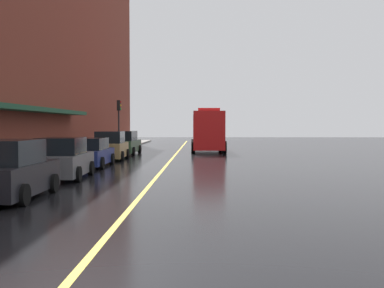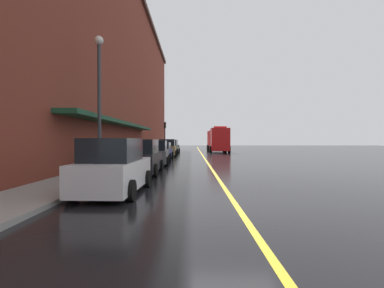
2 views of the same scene
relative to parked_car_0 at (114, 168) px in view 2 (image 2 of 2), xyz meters
The scene contains 16 objects.
ground_plane 23.38m from the parked_car_0, 80.47° to the left, with size 112.00×112.00×0.00m, color black.
sidewalk_left 23.18m from the parked_car_0, 95.78° to the left, with size 2.40×70.00×0.15m, color gray.
lane_center_stripe 23.38m from the parked_car_0, 80.47° to the left, with size 0.16×70.00×0.01m, color gold.
brick_building_left 24.98m from the parked_car_0, 109.44° to the left, with size 9.66×64.00×19.36m.
parked_car_0 is the anchor object (origin of this frame).
parked_car_1 5.61m from the parked_car_0, 91.09° to the left, with size 2.08×4.38×1.84m.
parked_car_2 11.22m from the parked_car_0, 90.37° to the left, with size 2.19×4.43×1.75m.
parked_car_3 16.89m from the parked_car_0, 90.61° to the left, with size 1.97×4.77×1.58m.
parked_car_4 22.11m from the parked_car_0, 90.22° to the left, with size 2.10×4.17×1.87m.
parked_car_5 27.97m from the parked_car_0, 90.20° to the left, with size 2.16×4.93×1.82m.
fire_truck 32.44m from the parked_car_0, 78.61° to the left, with size 2.91×8.12×3.62m.
parking_meter_0 2.28m from the parked_car_0, 130.63° to the left, with size 0.14×0.18×1.33m.
parking_meter_1 2.70m from the parked_car_0, 123.44° to the left, with size 0.14×0.18×1.33m.
parking_meter_2 26.74m from the parked_car_0, 93.18° to the left, with size 0.14×0.18×1.33m.
street_lamp_left 6.39m from the parked_car_0, 113.00° to the left, with size 0.44×0.44×6.94m.
traffic_light_near 33.23m from the parked_car_0, 92.46° to the left, with size 0.38×0.36×4.30m.
Camera 2 is at (-1.22, -7.65, 1.82)m, focal length 26.61 mm.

